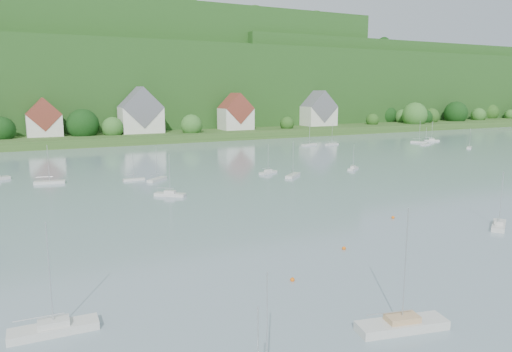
{
  "coord_description": "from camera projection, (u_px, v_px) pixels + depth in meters",
  "views": [
    {
      "loc": [
        -39.95,
        -2.36,
        19.36
      ],
      "look_at": [
        -1.09,
        75.0,
        4.0
      ],
      "focal_mm": 33.8,
      "sensor_mm": 36.0,
      "label": 1
    }
  ],
  "objects": [
    {
      "name": "village_building_3",
      "position": [
        236.0,
        114.0,
        205.01
      ],
      "size": [
        13.0,
        10.4,
        15.5
      ],
      "color": "silver",
      "rests_on": "far_shore_strip"
    },
    {
      "name": "mooring_buoy_5",
      "position": [
        292.0,
        281.0,
        49.71
      ],
      "size": [
        0.48,
        0.48,
        0.48
      ],
      "primitive_type": "sphere",
      "color": "orange",
      "rests_on": "ground"
    },
    {
      "name": "forested_ridge",
      "position": [
        95.0,
        84.0,
        255.59
      ],
      "size": [
        620.0,
        181.22,
        69.89
      ],
      "color": "#163A12",
      "rests_on": "ground"
    },
    {
      "name": "near_sailboat_2",
      "position": [
        402.0,
        324.0,
        39.47
      ],
      "size": [
        7.92,
        3.69,
        10.31
      ],
      "rotation": [
        0.0,
        0.0,
        -0.21
      ],
      "color": "silver",
      "rests_on": "ground"
    },
    {
      "name": "mooring_buoy_2",
      "position": [
        393.0,
        218.0,
        74.08
      ],
      "size": [
        0.5,
        0.5,
        0.5
      ],
      "primitive_type": "sphere",
      "color": "orange",
      "rests_on": "ground"
    },
    {
      "name": "near_sailboat_6",
      "position": [
        54.0,
        328.0,
        38.91
      ],
      "size": [
        6.94,
        2.16,
        9.29
      ],
      "rotation": [
        0.0,
        0.0,
        -0.03
      ],
      "color": "silver",
      "rests_on": "ground"
    },
    {
      "name": "far_shore_strip",
      "position": [
        123.0,
        135.0,
        198.83
      ],
      "size": [
        600.0,
        60.0,
        3.0
      ],
      "primitive_type": "cube",
      "color": "#2D511E",
      "rests_on": "ground"
    },
    {
      "name": "village_building_2",
      "position": [
        141.0,
        114.0,
        188.94
      ],
      "size": [
        16.0,
        11.44,
        18.0
      ],
      "color": "silver",
      "rests_on": "far_shore_strip"
    },
    {
      "name": "far_sailboat_cluster",
      "position": [
        228.0,
        161.0,
        131.22
      ],
      "size": [
        191.44,
        68.63,
        8.71
      ],
      "color": "silver",
      "rests_on": "ground"
    },
    {
      "name": "near_sailboat_3",
      "position": [
        499.0,
        225.0,
        68.96
      ],
      "size": [
        5.93,
        4.79,
        8.14
      ],
      "rotation": [
        0.0,
        0.0,
        0.6
      ],
      "color": "silver",
      "rests_on": "ground"
    },
    {
      "name": "mooring_buoy_3",
      "position": [
        344.0,
        249.0,
        59.6
      ],
      "size": [
        0.49,
        0.49,
        0.49
      ],
      "primitive_type": "sphere",
      "color": "orange",
      "rests_on": "ground"
    },
    {
      "name": "village_building_4",
      "position": [
        319.0,
        112.0,
        228.39
      ],
      "size": [
        15.0,
        10.4,
        16.5
      ],
      "color": "silver",
      "rests_on": "far_shore_strip"
    },
    {
      "name": "village_building_1",
      "position": [
        44.0,
        120.0,
        174.62
      ],
      "size": [
        12.0,
        9.36,
        14.0
      ],
      "color": "silver",
      "rests_on": "far_shore_strip"
    }
  ]
}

